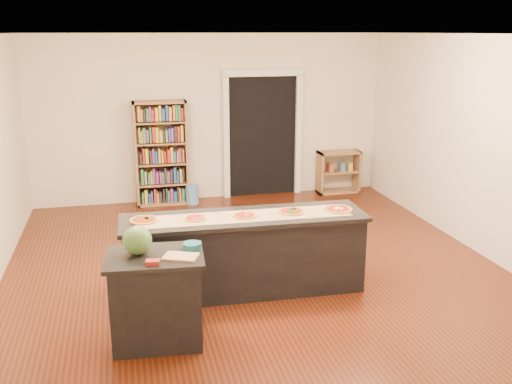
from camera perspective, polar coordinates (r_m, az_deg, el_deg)
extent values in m
cube|color=#EEE2C8|center=(6.44, 0.42, 2.96)|extent=(6.00, 7.00, 2.80)
cube|color=#4D1E0D|center=(6.88, 0.39, -8.46)|extent=(6.00, 7.00, 0.01)
cube|color=white|center=(6.27, 0.44, 15.49)|extent=(6.00, 7.00, 0.01)
cube|color=black|center=(10.03, 0.62, 5.59)|extent=(1.20, 0.02, 2.10)
cube|color=silver|center=(9.85, -3.00, 5.38)|extent=(0.10, 0.08, 2.10)
cube|color=silver|center=(10.17, 4.26, 5.68)|extent=(0.10, 0.08, 2.10)
cube|color=silver|center=(9.85, 0.71, 11.85)|extent=(1.40, 0.08, 0.12)
cube|color=black|center=(6.39, -1.17, -6.38)|extent=(2.61, 0.65, 0.84)
cube|color=black|center=(6.23, -1.20, -2.60)|extent=(2.69, 0.73, 0.05)
cube|color=black|center=(5.47, -9.88, -10.66)|extent=(0.81, 0.57, 0.84)
cube|color=black|center=(5.29, -10.11, -6.41)|extent=(0.88, 0.65, 0.04)
cube|color=#99704A|center=(9.61, -9.45, 3.82)|extent=(0.87, 0.31, 1.74)
cube|color=#99704A|center=(10.40, 8.23, 2.02)|extent=(0.76, 0.33, 0.76)
cylinder|color=#5A88CA|center=(9.71, -6.39, -0.25)|extent=(0.22, 0.22, 0.32)
cube|color=#A27D53|center=(6.21, -1.16, -2.44)|extent=(2.34, 0.49, 0.00)
sphere|color=#144214|center=(5.28, -11.79, -4.76)|extent=(0.27, 0.27, 0.27)
cube|color=tan|center=(5.18, -7.53, -6.43)|extent=(0.36, 0.30, 0.02)
cube|color=maroon|center=(5.07, -10.29, -6.94)|extent=(0.13, 0.10, 0.04)
cylinder|color=#195966|center=(5.35, -6.41, -5.40)|extent=(0.17, 0.17, 0.06)
cylinder|color=#AF7943|center=(6.17, -11.13, -2.77)|extent=(0.29, 0.29, 0.02)
cylinder|color=#A5190C|center=(6.16, -11.13, -2.69)|extent=(0.24, 0.24, 0.00)
cylinder|color=#AF7943|center=(6.14, -6.11, -2.63)|extent=(0.25, 0.25, 0.02)
cylinder|color=#A5190C|center=(6.14, -6.11, -2.55)|extent=(0.20, 0.20, 0.00)
cylinder|color=#AF7943|center=(6.20, -1.16, -2.35)|extent=(0.25, 0.25, 0.02)
cylinder|color=#A5190C|center=(6.20, -1.16, -2.27)|extent=(0.21, 0.21, 0.00)
cylinder|color=#AF7943|center=(6.35, 3.55, -1.95)|extent=(0.30, 0.30, 0.02)
cylinder|color=#A5190C|center=(6.34, 3.55, -1.88)|extent=(0.24, 0.24, 0.00)
cylinder|color=#AF7943|center=(6.48, 8.20, -1.72)|extent=(0.31, 0.31, 0.02)
cylinder|color=#A5190C|center=(6.48, 8.21, -1.64)|extent=(0.25, 0.25, 0.00)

